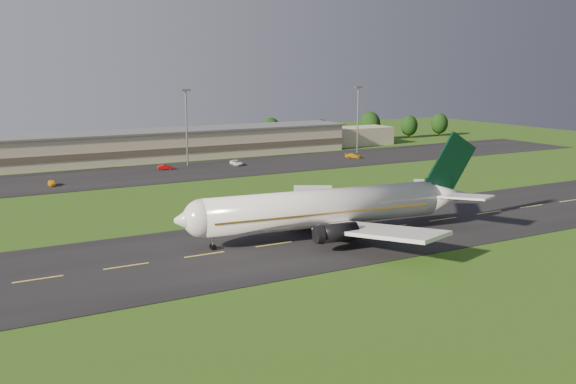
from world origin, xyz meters
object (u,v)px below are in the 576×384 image
service_vehicle_b (165,167)px  service_vehicle_a (52,183)px  service_vehicle_d (353,156)px  service_vehicle_c (236,163)px  light_mast_centre (186,118)px  terminal (172,145)px  light_mast_east (358,111)px  airliner (328,208)px

service_vehicle_b → service_vehicle_a: bearing=119.3°
service_vehicle_a → service_vehicle_d: (83.87, 4.35, 0.04)m
service_vehicle_a → service_vehicle_c: (48.46, 8.04, 0.04)m
light_mast_centre → service_vehicle_d: size_ratio=4.35×
terminal → light_mast_centre: light_mast_centre is taller
light_mast_east → service_vehicle_c: light_mast_east is taller
airliner → service_vehicle_a: bearing=120.7°
service_vehicle_b → service_vehicle_d: 54.91m
light_mast_east → terminal: bearing=163.2°
service_vehicle_c → service_vehicle_d: (35.42, -3.70, -0.00)m
service_vehicle_a → service_vehicle_d: service_vehicle_d is taller
service_vehicle_c → service_vehicle_d: service_vehicle_c is taller
terminal → light_mast_east: 56.67m
service_vehicle_a → service_vehicle_b: size_ratio=0.96×
service_vehicle_b → service_vehicle_d: bearing=-85.0°
terminal → service_vehicle_b: bearing=-114.1°
service_vehicle_a → service_vehicle_b: bearing=18.8°
light_mast_east → service_vehicle_d: light_mast_east is taller
service_vehicle_a → service_vehicle_c: size_ratio=0.76×
light_mast_centre → service_vehicle_a: bearing=-159.7°
airliner → service_vehicle_c: (18.37, 74.59, -3.88)m
service_vehicle_a → service_vehicle_c: service_vehicle_c is taller
light_mast_centre → service_vehicle_a: (-36.73, -13.55, -12.00)m
light_mast_centre → terminal: bearing=85.0°
service_vehicle_a → service_vehicle_d: bearing=3.2°
airliner → service_vehicle_a: (-30.09, 66.54, -3.92)m
service_vehicle_b → service_vehicle_d: size_ratio=0.83×
airliner → terminal: bearing=91.6°
service_vehicle_b → service_vehicle_c: bearing=-84.6°
light_mast_centre → service_vehicle_a: 40.95m
light_mast_east → service_vehicle_c: 45.24m
airliner → service_vehicle_d: bearing=59.2°
terminal → light_mast_east: light_mast_east is taller
terminal → service_vehicle_a: 48.47m
light_mast_east → service_vehicle_a: bearing=-171.6°
light_mast_centre → light_mast_east: size_ratio=1.00×
airliner → service_vehicle_b: airliner is taller
terminal → service_vehicle_c: size_ratio=29.59×
terminal → light_mast_centre: (-1.40, -16.18, 8.75)m
terminal → service_vehicle_d: 52.41m
airliner → light_mast_east: light_mast_east is taller
service_vehicle_a → light_mast_centre: bearing=20.5°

